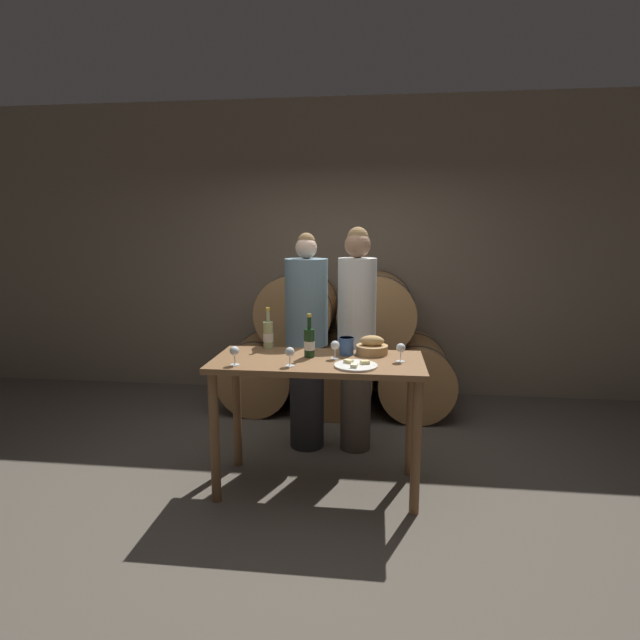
{
  "coord_description": "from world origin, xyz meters",
  "views": [
    {
      "loc": [
        0.4,
        -3.29,
        1.81
      ],
      "look_at": [
        0.0,
        0.13,
        1.19
      ],
      "focal_mm": 28.0,
      "sensor_mm": 36.0,
      "label": 1
    }
  ],
  "objects_px": {
    "bread_basket": "(372,347)",
    "wine_glass_far_left": "(234,352)",
    "person_left": "(307,341)",
    "blue_crock": "(346,345)",
    "cheese_plate": "(356,365)",
    "wine_glass_left": "(290,353)",
    "wine_glass_center": "(335,346)",
    "wine_glass_right": "(401,349)",
    "person_right": "(356,337)",
    "wine_bottle_red": "(309,343)",
    "tasting_table": "(318,381)",
    "wine_bottle_white": "(268,335)"
  },
  "relations": [
    {
      "from": "person_left",
      "to": "wine_bottle_red",
      "type": "distance_m",
      "value": 0.65
    },
    {
      "from": "person_right",
      "to": "wine_bottle_white",
      "type": "distance_m",
      "value": 0.76
    },
    {
      "from": "person_left",
      "to": "tasting_table",
      "type": "bearing_deg",
      "value": -75.65
    },
    {
      "from": "person_right",
      "to": "wine_glass_center",
      "type": "bearing_deg",
      "value": -100.22
    },
    {
      "from": "wine_bottle_red",
      "to": "person_right",
      "type": "bearing_deg",
      "value": 64.49
    },
    {
      "from": "wine_glass_far_left",
      "to": "wine_glass_right",
      "type": "bearing_deg",
      "value": 10.84
    },
    {
      "from": "blue_crock",
      "to": "bread_basket",
      "type": "xyz_separation_m",
      "value": [
        0.18,
        0.04,
        -0.02
      ]
    },
    {
      "from": "person_left",
      "to": "person_right",
      "type": "height_order",
      "value": "person_right"
    },
    {
      "from": "person_right",
      "to": "wine_glass_right",
      "type": "bearing_deg",
      "value": -64.73
    },
    {
      "from": "tasting_table",
      "to": "wine_bottle_red",
      "type": "height_order",
      "value": "wine_bottle_red"
    },
    {
      "from": "person_right",
      "to": "wine_glass_left",
      "type": "xyz_separation_m",
      "value": [
        -0.39,
        -0.88,
        0.07
      ]
    },
    {
      "from": "person_left",
      "to": "blue_crock",
      "type": "xyz_separation_m",
      "value": [
        0.36,
        -0.54,
        0.1
      ]
    },
    {
      "from": "person_left",
      "to": "cheese_plate",
      "type": "xyz_separation_m",
      "value": [
        0.44,
        -0.85,
        0.04
      ]
    },
    {
      "from": "person_left",
      "to": "wine_glass_right",
      "type": "distance_m",
      "value": 1.02
    },
    {
      "from": "wine_bottle_red",
      "to": "wine_glass_left",
      "type": "bearing_deg",
      "value": -110.23
    },
    {
      "from": "tasting_table",
      "to": "wine_bottle_red",
      "type": "relative_size",
      "value": 4.73
    },
    {
      "from": "tasting_table",
      "to": "bread_basket",
      "type": "distance_m",
      "value": 0.46
    },
    {
      "from": "cheese_plate",
      "to": "wine_glass_left",
      "type": "distance_m",
      "value": 0.44
    },
    {
      "from": "wine_glass_center",
      "to": "wine_bottle_white",
      "type": "bearing_deg",
      "value": 154.33
    },
    {
      "from": "wine_bottle_white",
      "to": "wine_glass_right",
      "type": "height_order",
      "value": "wine_bottle_white"
    },
    {
      "from": "wine_bottle_red",
      "to": "blue_crock",
      "type": "xyz_separation_m",
      "value": [
        0.25,
        0.09,
        -0.03
      ]
    },
    {
      "from": "tasting_table",
      "to": "wine_bottle_white",
      "type": "xyz_separation_m",
      "value": [
        -0.41,
        0.28,
        0.26
      ]
    },
    {
      "from": "wine_glass_left",
      "to": "person_left",
      "type": "bearing_deg",
      "value": 91.08
    },
    {
      "from": "bread_basket",
      "to": "wine_glass_left",
      "type": "xyz_separation_m",
      "value": [
        -0.53,
        -0.39,
        0.04
      ]
    },
    {
      "from": "wine_glass_center",
      "to": "wine_glass_right",
      "type": "distance_m",
      "value": 0.45
    },
    {
      "from": "wine_glass_center",
      "to": "wine_glass_right",
      "type": "height_order",
      "value": "same"
    },
    {
      "from": "person_right",
      "to": "bread_basket",
      "type": "xyz_separation_m",
      "value": [
        0.13,
        -0.5,
        0.03
      ]
    },
    {
      "from": "wine_bottle_white",
      "to": "bread_basket",
      "type": "bearing_deg",
      "value": -6.51
    },
    {
      "from": "wine_glass_center",
      "to": "cheese_plate",
      "type": "bearing_deg",
      "value": -51.36
    },
    {
      "from": "bread_basket",
      "to": "wine_glass_left",
      "type": "bearing_deg",
      "value": -143.67
    },
    {
      "from": "person_left",
      "to": "wine_glass_left",
      "type": "distance_m",
      "value": 0.89
    },
    {
      "from": "bread_basket",
      "to": "wine_glass_left",
      "type": "height_order",
      "value": "bread_basket"
    },
    {
      "from": "bread_basket",
      "to": "wine_glass_far_left",
      "type": "xyz_separation_m",
      "value": [
        -0.89,
        -0.4,
        0.04
      ]
    },
    {
      "from": "wine_glass_center",
      "to": "wine_glass_right",
      "type": "relative_size",
      "value": 1.0
    },
    {
      "from": "wine_bottle_red",
      "to": "wine_glass_left",
      "type": "relative_size",
      "value": 2.41
    },
    {
      "from": "wine_bottle_white",
      "to": "wine_bottle_red",
      "type": "bearing_deg",
      "value": -33.11
    },
    {
      "from": "tasting_table",
      "to": "person_right",
      "type": "relative_size",
      "value": 0.78
    },
    {
      "from": "wine_glass_center",
      "to": "wine_glass_right",
      "type": "xyz_separation_m",
      "value": [
        0.44,
        -0.03,
        0.0
      ]
    },
    {
      "from": "tasting_table",
      "to": "person_left",
      "type": "relative_size",
      "value": 0.8
    },
    {
      "from": "wine_bottle_white",
      "to": "blue_crock",
      "type": "height_order",
      "value": "wine_bottle_white"
    },
    {
      "from": "blue_crock",
      "to": "person_right",
      "type": "bearing_deg",
      "value": 84.86
    },
    {
      "from": "wine_glass_center",
      "to": "person_left",
      "type": "bearing_deg",
      "value": 113.89
    },
    {
      "from": "cheese_plate",
      "to": "wine_glass_far_left",
      "type": "height_order",
      "value": "wine_glass_far_left"
    },
    {
      "from": "blue_crock",
      "to": "wine_glass_right",
      "type": "height_order",
      "value": "wine_glass_right"
    },
    {
      "from": "tasting_table",
      "to": "blue_crock",
      "type": "relative_size",
      "value": 11.51
    },
    {
      "from": "person_left",
      "to": "person_right",
      "type": "relative_size",
      "value": 0.98
    },
    {
      "from": "cheese_plate",
      "to": "wine_glass_right",
      "type": "xyz_separation_m",
      "value": [
        0.29,
        0.16,
        0.08
      ]
    },
    {
      "from": "wine_bottle_red",
      "to": "blue_crock",
      "type": "bearing_deg",
      "value": 20.05
    },
    {
      "from": "wine_bottle_red",
      "to": "wine_glass_right",
      "type": "height_order",
      "value": "wine_bottle_red"
    },
    {
      "from": "tasting_table",
      "to": "wine_glass_far_left",
      "type": "height_order",
      "value": "wine_glass_far_left"
    }
  ]
}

